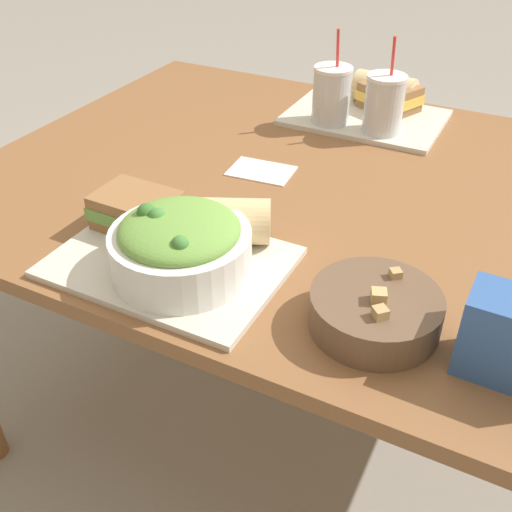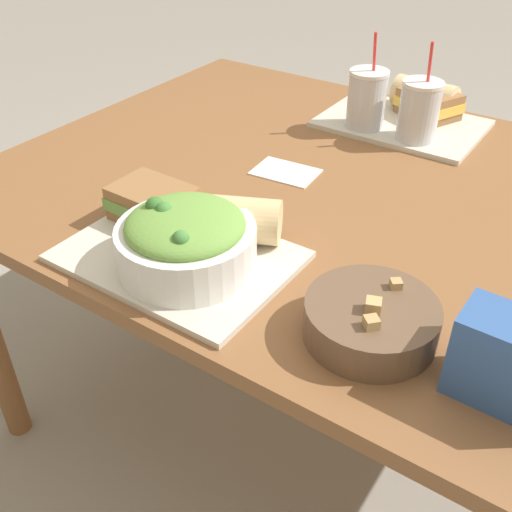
% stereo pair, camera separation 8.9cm
% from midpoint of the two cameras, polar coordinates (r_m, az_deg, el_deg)
% --- Properties ---
extents(ground_plane, '(12.00, 12.00, 0.00)m').
position_cam_midpoint_polar(ground_plane, '(1.72, 8.13, -15.32)').
color(ground_plane, gray).
extents(dining_table, '(1.47, 1.09, 0.72)m').
position_cam_midpoint_polar(dining_table, '(1.29, 10.48, 3.26)').
color(dining_table, brown).
rests_on(dining_table, ground_plane).
extents(tray_near, '(0.38, 0.27, 0.01)m').
position_cam_midpoint_polar(tray_near, '(1.02, -4.97, -0.13)').
color(tray_near, beige).
rests_on(tray_near, dining_table).
extents(tray_far, '(0.38, 0.27, 0.01)m').
position_cam_midpoint_polar(tray_far, '(1.57, 15.31, 12.03)').
color(tray_far, beige).
rests_on(tray_far, dining_table).
extents(salad_bowl, '(0.23, 0.23, 0.11)m').
position_cam_midpoint_polar(salad_bowl, '(0.96, -4.07, 1.50)').
color(salad_bowl, white).
rests_on(salad_bowl, tray_near).
extents(soup_bowl, '(0.19, 0.19, 0.08)m').
position_cam_midpoint_polar(soup_bowl, '(0.88, 13.79, -5.98)').
color(soup_bowl, brown).
rests_on(soup_bowl, dining_table).
extents(sandwich_near, '(0.15, 0.11, 0.06)m').
position_cam_midpoint_polar(sandwich_near, '(1.10, -7.51, 4.92)').
color(sandwich_near, olive).
rests_on(sandwich_near, tray_near).
extents(baguette_near, '(0.18, 0.14, 0.08)m').
position_cam_midpoint_polar(baguette_near, '(1.03, 0.57, 3.44)').
color(baguette_near, '#DBBC84').
rests_on(baguette_near, tray_near).
extents(sandwich_far, '(0.17, 0.16, 0.06)m').
position_cam_midpoint_polar(sandwich_far, '(1.61, 17.79, 13.58)').
color(sandwich_far, olive).
rests_on(sandwich_far, tray_far).
extents(baguette_far, '(0.16, 0.09, 0.08)m').
position_cam_midpoint_polar(baguette_far, '(1.63, 17.43, 14.29)').
color(baguette_far, '#DBBC84').
rests_on(baguette_far, tray_far).
extents(drink_cup_dark, '(0.09, 0.09, 0.22)m').
position_cam_midpoint_polar(drink_cup_dark, '(1.50, 12.23, 14.22)').
color(drink_cup_dark, silver).
rests_on(drink_cup_dark, tray_far).
extents(drink_cup_red, '(0.09, 0.09, 0.22)m').
position_cam_midpoint_polar(drink_cup_red, '(1.46, 17.00, 12.90)').
color(drink_cup_red, silver).
rests_on(drink_cup_red, tray_far).
extents(napkin_folded, '(0.14, 0.11, 0.00)m').
position_cam_midpoint_polar(napkin_folded, '(1.30, 4.82, 7.92)').
color(napkin_folded, white).
rests_on(napkin_folded, dining_table).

